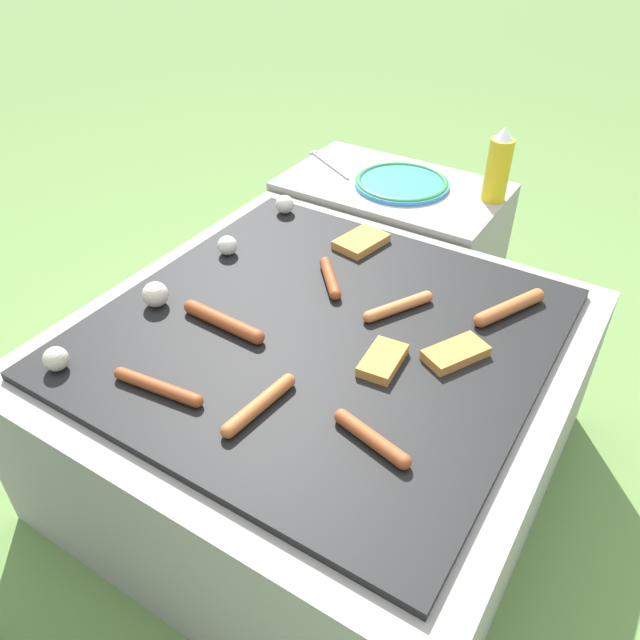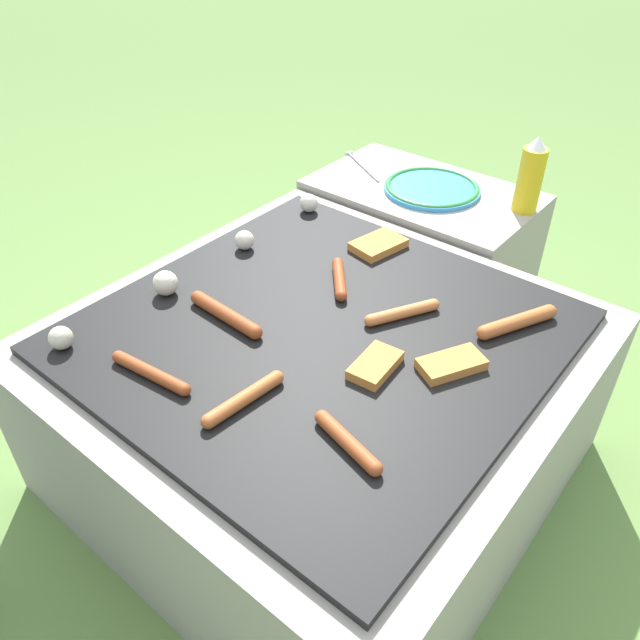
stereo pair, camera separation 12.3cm
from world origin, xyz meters
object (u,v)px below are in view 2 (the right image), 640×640
(sausage_front_center, at_px, (402,312))
(plate_colorful, at_px, (432,188))
(fork_utensil, at_px, (361,165))
(condiment_bottle, at_px, (531,176))

(sausage_front_center, relative_size, plate_colorful, 0.57)
(plate_colorful, height_order, fork_utensil, plate_colorful)
(condiment_bottle, xyz_separation_m, fork_utensil, (-0.04, 0.50, -0.09))
(fork_utensil, bearing_deg, condiment_bottle, -85.53)
(condiment_bottle, bearing_deg, sausage_front_center, -178.76)
(plate_colorful, distance_m, condiment_bottle, 0.27)
(plate_colorful, relative_size, fork_utensil, 1.33)
(fork_utensil, bearing_deg, plate_colorful, -93.01)
(sausage_front_center, distance_m, fork_utensil, 0.76)
(fork_utensil, bearing_deg, sausage_front_center, -137.45)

